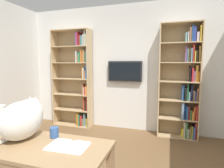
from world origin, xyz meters
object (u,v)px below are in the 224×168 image
object	(u,v)px
bookshelf_left	(184,84)
cat	(24,118)
bookshelf_right	(77,78)
desk	(32,160)
paper_towel_roll	(0,119)
coffee_mug	(54,132)
open_binder	(68,146)
wall_mounted_tv	(125,71)

from	to	relation	value
bookshelf_left	cat	distance (m)	2.88
bookshelf_right	desk	bearing A→B (deg)	110.21
bookshelf_left	paper_towel_roll	size ratio (longest dim) A/B	8.31
bookshelf_left	paper_towel_roll	xyz separation A→B (m)	(1.88, 2.38, -0.16)
desk	coffee_mug	bearing A→B (deg)	-116.20
bookshelf_left	open_binder	world-z (taller)	bookshelf_left
wall_mounted_tv	coffee_mug	distance (m)	2.48
paper_towel_roll	coffee_mug	distance (m)	0.62
bookshelf_right	paper_towel_roll	distance (m)	2.43
wall_mounted_tv	coffee_mug	size ratio (longest dim) A/B	7.68
desk	coffee_mug	world-z (taller)	coffee_mug
coffee_mug	paper_towel_roll	bearing A→B (deg)	3.00
coffee_mug	open_binder	bearing A→B (deg)	149.20
bookshelf_left	desk	size ratio (longest dim) A/B	1.66
bookshelf_right	paper_towel_roll	bearing A→B (deg)	100.08
desk	bookshelf_left	bearing A→B (deg)	-118.25
cat	open_binder	world-z (taller)	cat
bookshelf_right	cat	size ratio (longest dim) A/B	3.87
bookshelf_left	bookshelf_right	size ratio (longest dim) A/B	1.00
wall_mounted_tv	desk	size ratio (longest dim) A/B	0.55
open_binder	paper_towel_roll	size ratio (longest dim) A/B	1.28
bookshelf_left	cat	size ratio (longest dim) A/B	3.88
coffee_mug	wall_mounted_tv	bearing A→B (deg)	-91.99
bookshelf_right	cat	xyz separation A→B (m)	(-0.77, 2.44, -0.15)
bookshelf_left	cat	xyz separation A→B (m)	(1.54, 2.44, -0.10)
bookshelf_left	coffee_mug	distance (m)	2.69
bookshelf_right	open_binder	xyz separation A→B (m)	(-1.26, 2.49, -0.32)
bookshelf_right	wall_mounted_tv	distance (m)	1.14
desk	cat	world-z (taller)	cat
bookshelf_left	wall_mounted_tv	world-z (taller)	bookshelf_left
cat	desk	bearing A→B (deg)	146.40
bookshelf_right	paper_towel_roll	xyz separation A→B (m)	(-0.42, 2.39, -0.20)
paper_towel_roll	coffee_mug	bearing A→B (deg)	-177.00
bookshelf_right	coffee_mug	bearing A→B (deg)	113.71
wall_mounted_tv	open_binder	size ratio (longest dim) A/B	2.17
bookshelf_left	bookshelf_right	xyz separation A→B (m)	(2.31, -0.00, 0.04)
desk	coffee_mug	xyz separation A→B (m)	(-0.10, -0.20, 0.18)
coffee_mug	bookshelf_left	bearing A→B (deg)	-118.41
bookshelf_left	desk	xyz separation A→B (m)	(1.37, 2.55, -0.43)
bookshelf_left	paper_towel_roll	world-z (taller)	bookshelf_left
wall_mounted_tv	desk	distance (m)	2.72
bookshelf_left	desk	distance (m)	2.92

